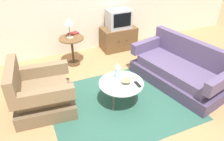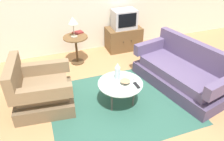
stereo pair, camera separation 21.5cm
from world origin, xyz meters
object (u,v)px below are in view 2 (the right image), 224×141
Objects in this scene: coffee_table at (120,85)px; book at (78,32)px; couch at (182,73)px; tv_stand at (124,38)px; television at (124,19)px; mug at (111,85)px; armchair at (40,92)px; table_lamp at (73,22)px; bowl at (125,82)px; tv_remote_dark at (137,85)px; side_table at (76,44)px; vase at (117,71)px; tv_remote_silver at (133,78)px.

book is (-0.29, 1.88, 0.25)m from coffee_table.
couch reaches higher than coffee_table.
television reaches higher than tv_stand.
book is (-1.17, -0.11, -0.14)m from television.
coffee_table is 0.21m from mug.
television is 2.23× the size of book.
television is (-0.44, 1.89, 0.51)m from couch.
couch is (2.61, -0.30, -0.02)m from armchair.
armchair is 1.70m from table_lamp.
television is 1.27× the size of table_lamp.
tv_stand is at bearing 68.26° from bowl.
mug reaches higher than coffee_table.
table_lamp is at bearing 17.59° from tv_remote_dark.
table_lamp is at bearing 97.45° from mug.
side_table is 3.86× the size of tv_remote_dark.
armchair reaches higher than tv_stand.
couch is at bearing 89.54° from armchair.
vase reaches higher than mug.
vase is at bearing 33.21° from tv_remote_dark.
book is at bearing 16.73° from tv_remote_silver.
tv_stand is 3.41× the size of book.
tv_stand reaches higher than tv_remote_dark.
side_table is at bearing 103.07° from coffee_table.
couch is 3.52× the size of television.
television is 2.34m from mug.
book is at bearing 99.70° from vase.
bowl reaches higher than tv_remote_silver.
couch is 2.63× the size of coffee_table.
armchair is at bearing 67.85° from tv_remote_dark.
tv_stand is at bearing -17.98° from tv_remote_silver.
armchair is 1.35m from vase.
vase reaches higher than tv_stand.
table_lamp is at bearing 34.63° from couch.
table_lamp is 2.67× the size of tv_remote_dark.
coffee_table is at bearing -76.93° from side_table.
bowl is 0.22m from tv_remote_silver.
coffee_table is 0.11m from bowl.
vase is 0.30m from mug.
couch is 16.62× the size of mug.
book is (-0.55, 1.82, 0.20)m from tv_remote_silver.
couch is 3.09× the size of side_table.
armchair reaches higher than vase.
vase is at bearing 75.12° from couch.
tv_remote_dark and tv_remote_silver have the same top height.
tv_remote_dark is at bearing -106.99° from tv_stand.
side_table is 1.76m from mug.
vase is at bearing -74.86° from table_lamp.
mug is 0.46m from tv_remote_silver.
vase is at bearing 84.83° from armchair.
vase is (1.29, -0.26, 0.29)m from armchair.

